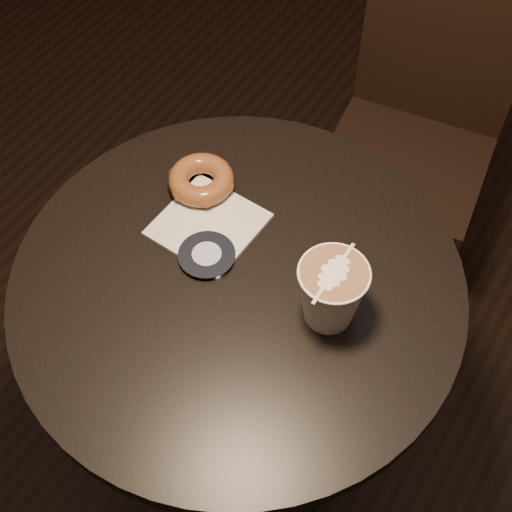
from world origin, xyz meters
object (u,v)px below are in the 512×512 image
object	(u,v)px
chair	(423,108)
cafe_table	(240,340)
doughnut	(201,180)
latte_cup	(331,294)
pastry_bag	(208,225)

from	to	relation	value
chair	cafe_table	bearing A→B (deg)	-99.88
doughnut	latte_cup	bearing A→B (deg)	-18.41
chair	doughnut	bearing A→B (deg)	-113.18
chair	latte_cup	world-z (taller)	chair
cafe_table	pastry_bag	distance (m)	0.23
cafe_table	latte_cup	distance (m)	0.30
chair	pastry_bag	distance (m)	0.73
cafe_table	pastry_bag	size ratio (longest dim) A/B	4.95
chair	pastry_bag	size ratio (longest dim) A/B	6.09
doughnut	pastry_bag	bearing A→B (deg)	-47.70
cafe_table	chair	size ratio (longest dim) A/B	0.81
latte_cup	chair	bearing A→B (deg)	100.12
cafe_table	chair	distance (m)	0.74
cafe_table	chair	world-z (taller)	chair
pastry_bag	chair	bearing A→B (deg)	83.45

